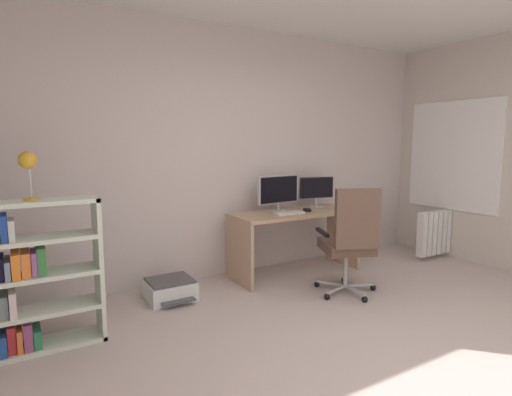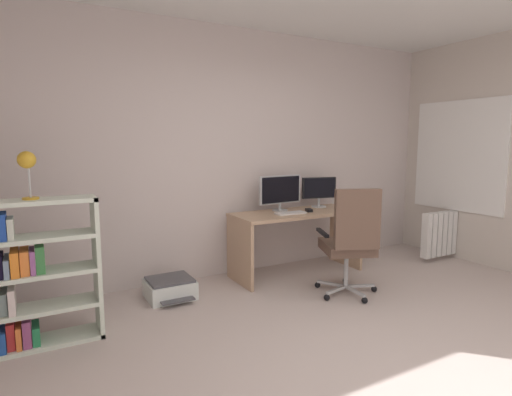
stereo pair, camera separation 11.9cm
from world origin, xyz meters
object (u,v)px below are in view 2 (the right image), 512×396
desk (297,228)px  printer (170,288)px  computer_mouse (309,210)px  desk_lamp (27,164)px  keyboard (290,213)px  office_chair (351,239)px  monitor_main (280,191)px  radiator (449,232)px  monitor_secondary (319,190)px  bookshelf (23,279)px

desk → printer: 1.58m
computer_mouse → desk_lamp: (-2.77, -0.40, 0.61)m
keyboard → office_chair: 0.81m
monitor_main → radiator: 2.40m
printer → desk: bearing=1.1°
desk → keyboard: bearing=-148.3°
desk → office_chair: (0.03, -0.86, 0.04)m
monitor_main → keyboard: 0.33m
monitor_main → monitor_secondary: bearing=0.0°
monitor_secondary → desk_lamp: bearing=-168.5°
computer_mouse → office_chair: (-0.08, -0.79, -0.16)m
bookshelf → desk_lamp: size_ratio=3.19×
office_chair → keyboard: bearing=103.6°
computer_mouse → bookshelf: bearing=-155.6°
monitor_main → bookshelf: bearing=-166.5°
desk → monitor_secondary: bearing=19.5°
office_chair → bookshelf: size_ratio=0.99×
office_chair → desk: bearing=92.1°
monitor_secondary → printer: size_ratio=0.90×
desk → computer_mouse: (0.11, -0.07, 0.21)m
keyboard → radiator: size_ratio=0.35×
office_chair → radiator: 2.14m
keyboard → office_chair: office_chair is taller
desk → monitor_main: monitor_main is taller
desk_lamp → printer: size_ratio=0.72×
office_chair → radiator: (2.08, 0.43, -0.24)m
desk_lamp → printer: desk_lamp is taller
printer → computer_mouse: bearing=-1.5°
desk → monitor_secondary: (0.42, 0.15, 0.40)m
computer_mouse → desk: bearing=163.6°
desk → desk_lamp: 2.82m
desk → radiator: (2.11, -0.44, -0.20)m
desk → computer_mouse: computer_mouse is taller
monitor_secondary → radiator: (1.69, -0.59, -0.60)m
printer → radiator: (3.62, -0.41, 0.25)m
monitor_secondary → keyboard: size_ratio=1.28×
desk → desk_lamp: (-2.66, -0.48, 0.82)m
monitor_main → computer_mouse: monitor_main is taller
computer_mouse → office_chair: office_chair is taller
bookshelf → desk: bearing=9.9°
monitor_secondary → printer: bearing=-174.7°
desk → desk_lamp: desk_lamp is taller
desk → office_chair: bearing=-87.9°
printer → desk_lamp: bearing=-158.7°
desk → bookshelf: bookshelf is taller
keyboard → desk_lamp: 2.61m
computer_mouse → desk_lamp: 2.86m
office_chair → monitor_main: bearing=99.4°
desk → printer: size_ratio=3.12×
monitor_secondary → radiator: monitor_secondary is taller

